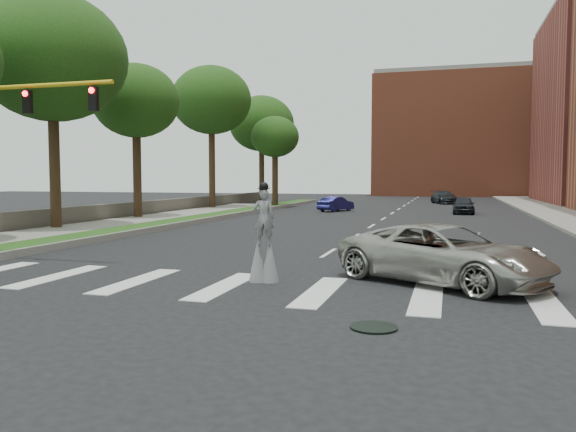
{
  "coord_description": "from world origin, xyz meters",
  "views": [
    {
      "loc": [
        4.33,
        -12.44,
        2.85
      ],
      "look_at": [
        -0.25,
        3.4,
        1.7
      ],
      "focal_mm": 35.0,
      "sensor_mm": 36.0,
      "label": 1
    }
  ],
  "objects": [
    {
      "name": "tree_5",
      "position": [
        -15.0,
        44.31,
        8.45
      ],
      "size": [
        6.89,
        6.89,
        11.42
      ],
      "color": "#302013",
      "rests_on": "ground"
    },
    {
      "name": "stilt_performer",
      "position": [
        -0.5,
        1.9,
        1.01
      ],
      "size": [
        0.84,
        0.58,
        2.72
      ],
      "rotation": [
        0.0,
        0.0,
        3.32
      ],
      "color": "#302013",
      "rests_on": "ground"
    },
    {
      "name": "tree_4",
      "position": [
        -15.91,
        33.4,
        9.52
      ],
      "size": [
        7.01,
        7.01,
        12.54
      ],
      "color": "#302013",
      "rests_on": "ground"
    },
    {
      "name": "manhole",
      "position": [
        3.0,
        -2.0,
        0.02
      ],
      "size": [
        0.9,
        0.9,
        0.04
      ],
      "primitive_type": "cylinder",
      "color": "black",
      "rests_on": "ground"
    },
    {
      "name": "car_far",
      "position": [
        3.76,
        49.48,
        0.68
      ],
      "size": [
        3.32,
        5.08,
        1.37
      ],
      "primitive_type": "imported",
      "rotation": [
        0.0,
        0.0,
        0.32
      ],
      "color": "black",
      "rests_on": "ground"
    },
    {
      "name": "traffic_signal",
      "position": [
        -9.78,
        3.0,
        4.15
      ],
      "size": [
        5.3,
        0.23,
        6.2
      ],
      "color": "black",
      "rests_on": "ground"
    },
    {
      "name": "tree_3",
      "position": [
        -15.84,
        20.92,
        7.83
      ],
      "size": [
        5.74,
        5.74,
        10.33
      ],
      "color": "#302013",
      "rests_on": "ground"
    },
    {
      "name": "suv_crossing",
      "position": [
        4.21,
        3.0,
        0.79
      ],
      "size": [
        6.26,
        5.17,
        1.59
      ],
      "primitive_type": "imported",
      "rotation": [
        0.0,
        0.0,
        1.04
      ],
      "color": "#A8A69F",
      "rests_on": "ground"
    },
    {
      "name": "building_backdrop",
      "position": [
        6.0,
        78.0,
        9.0
      ],
      "size": [
        26.0,
        14.0,
        18.0
      ],
      "primitive_type": "cube",
      "color": "#A74D34",
      "rests_on": "ground"
    },
    {
      "name": "sidewalk_left",
      "position": [
        -14.5,
        10.0,
        0.09
      ],
      "size": [
        4.0,
        60.0,
        0.18
      ],
      "primitive_type": "cube",
      "color": "gray",
      "rests_on": "ground"
    },
    {
      "name": "car_near",
      "position": [
        5.35,
        33.02,
        0.67
      ],
      "size": [
        1.59,
        3.95,
        1.34
      ],
      "primitive_type": "imported",
      "rotation": [
        0.0,
        0.0,
        0.0
      ],
      "color": "black",
      "rests_on": "ground"
    },
    {
      "name": "stone_wall",
      "position": [
        -17.0,
        22.0,
        0.55
      ],
      "size": [
        0.5,
        56.0,
        1.1
      ],
      "primitive_type": "cube",
      "color": "#504C45",
      "rests_on": "ground"
    },
    {
      "name": "car_mid",
      "position": [
        -4.75,
        33.3,
        0.6
      ],
      "size": [
        2.64,
        3.88,
        1.21
      ],
      "primitive_type": "imported",
      "rotation": [
        0.0,
        0.0,
        2.73
      ],
      "color": "navy",
      "rests_on": "ground"
    },
    {
      "name": "median_curb",
      "position": [
        -10.45,
        20.0,
        0.14
      ],
      "size": [
        0.2,
        60.0,
        0.28
      ],
      "primitive_type": "cube",
      "color": "gray",
      "rests_on": "ground"
    },
    {
      "name": "tree_2",
      "position": [
        -15.83,
        12.75,
        9.04
      ],
      "size": [
        7.79,
        7.79,
        12.38
      ],
      "color": "#302013",
      "rests_on": "ground"
    },
    {
      "name": "grass_median",
      "position": [
        -11.5,
        20.0,
        0.12
      ],
      "size": [
        2.0,
        60.0,
        0.25
      ],
      "primitive_type": "cube",
      "color": "#1D4614",
      "rests_on": "ground"
    },
    {
      "name": "tree_6",
      "position": [
        -11.29,
        37.28,
        6.46
      ],
      "size": [
        4.45,
        4.45,
        8.44
      ],
      "color": "#302013",
      "rests_on": "ground"
    },
    {
      "name": "ground_plane",
      "position": [
        0.0,
        0.0,
        0.0
      ],
      "size": [
        160.0,
        160.0,
        0.0
      ],
      "primitive_type": "plane",
      "color": "black",
      "rests_on": "ground"
    }
  ]
}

